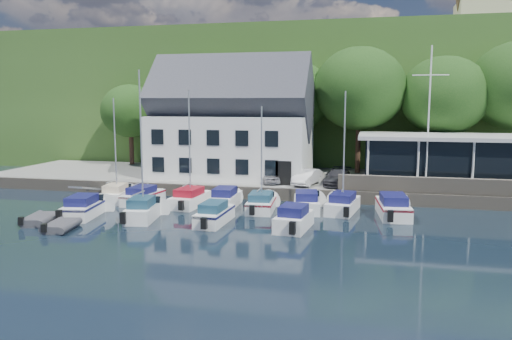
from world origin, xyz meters
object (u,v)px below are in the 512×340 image
object	(u,v)px
flagpole	(429,119)
dinghy_1	(61,224)
boat_r1_5	(307,201)
boat_r1_4	(262,153)
boat_r2_2	(215,212)
car_dgrey	(338,177)
boat_r2_0	(84,206)
boat_r1_3	(226,197)
boat_r2_1	(141,149)
boat_r1_6	(344,151)
dinghy_0	(40,218)
car_blue	(378,178)
boat_r1_0	(115,148)
boat_r1_2	(190,149)
car_silver	(270,176)
car_white	(307,177)
boat_r1_1	(142,150)
boat_r1_7	(393,205)
harbor_building	(232,129)
club_pavilion	(440,160)
boat_r2_3	(294,217)

from	to	relation	value
flagpole	dinghy_1	size ratio (longest dim) A/B	3.80
flagpole	boat_r1_5	distance (m)	11.55
boat_r1_4	dinghy_1	xyz separation A→B (m)	(-10.84, -7.98, -3.84)
boat_r2_2	boat_r1_4	bearing A→B (deg)	64.55
car_dgrey	boat_r2_0	size ratio (longest dim) A/B	0.75
boat_r1_3	boat_r2_0	xyz separation A→B (m)	(-8.53, -5.27, 0.00)
boat_r2_1	boat_r1_4	bearing A→B (deg)	22.15
boat_r1_6	dinghy_0	bearing A→B (deg)	-148.98
car_blue	boat_r1_0	size ratio (longest dim) A/B	0.43
boat_r1_2	boat_r2_1	distance (m)	5.12
car_silver	dinghy_1	xyz separation A→B (m)	(-10.14, -14.42, -1.27)
car_white	dinghy_0	size ratio (longest dim) A/B	1.28
car_dgrey	boat_r1_4	size ratio (longest dim) A/B	0.54
boat_r1_6	boat_r2_2	size ratio (longest dim) A/B	1.47
car_white	boat_r1_1	xyz separation A→B (m)	(-12.03, -5.52, 2.51)
boat_r2_2	dinghy_1	xyz separation A→B (m)	(-8.67, -3.71, -0.39)
car_dgrey	boat_r1_7	size ratio (longest dim) A/B	0.66
car_white	boat_r1_1	distance (m)	13.47
harbor_building	dinghy_1	distance (m)	19.10
club_pavilion	car_silver	bearing A→B (deg)	-169.74
car_silver	flagpole	world-z (taller)	flagpole
boat_r1_5	boat_r1_4	bearing A→B (deg)	-175.69
boat_r2_1	harbor_building	bearing A→B (deg)	71.21
car_silver	dinghy_0	xyz separation A→B (m)	(-12.48, -13.26, -1.25)
harbor_building	boat_r1_1	world-z (taller)	harbor_building
car_blue	flagpole	bearing A→B (deg)	-14.54
boat_r2_3	dinghy_1	world-z (taller)	boat_r2_3
car_blue	dinghy_1	world-z (taller)	car_blue
boat_r1_2	boat_r2_3	xyz separation A→B (m)	(8.64, -5.08, -3.55)
boat_r1_1	boat_r1_6	size ratio (longest dim) A/B	0.95
car_silver	car_white	distance (m)	3.24
car_blue	boat_r2_2	bearing A→B (deg)	-129.67
boat_r1_6	boat_r2_1	world-z (taller)	boat_r2_1
car_blue	harbor_building	bearing A→B (deg)	172.24
flagpole	boat_r2_3	distance (m)	14.73
boat_r1_6	boat_r2_3	xyz separation A→B (m)	(-2.67, -5.51, -3.58)
boat_r2_1	boat_r2_3	xyz separation A→B (m)	(10.16, -0.21, -3.94)
dinghy_1	boat_r1_5	bearing A→B (deg)	21.96
boat_r2_0	boat_r2_3	distance (m)	14.53
boat_r1_5	boat_r1_3	bearing A→B (deg)	170.54
club_pavilion	car_dgrey	bearing A→B (deg)	-163.24
car_blue	boat_r1_7	xyz separation A→B (m)	(0.95, -6.54, -0.85)
flagpole	boat_r2_1	bearing A→B (deg)	-151.65
boat_r2_0	dinghy_0	xyz separation A→B (m)	(-1.71, -2.41, -0.39)
boat_r1_2	boat_r2_1	size ratio (longest dim) A/B	0.92
boat_r1_7	boat_r2_1	xyz separation A→B (m)	(-16.26, -4.79, 3.93)
boat_r1_6	boat_r2_0	size ratio (longest dim) A/B	1.44
car_white	harbor_building	bearing A→B (deg)	170.26
club_pavilion	car_white	bearing A→B (deg)	-165.15
boat_r1_2	boat_r1_4	xyz separation A→B (m)	(5.59, -0.49, -0.14)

